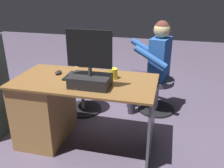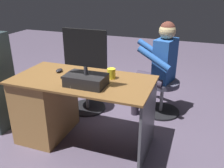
{
  "view_description": "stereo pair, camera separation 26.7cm",
  "coord_description": "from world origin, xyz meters",
  "px_view_note": "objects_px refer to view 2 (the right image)",
  "views": [
    {
      "loc": [
        -0.8,
        2.52,
        1.62
      ],
      "look_at": [
        -0.21,
        0.12,
        0.59
      ],
      "focal_mm": 39.41,
      "sensor_mm": 36.0,
      "label": 1
    },
    {
      "loc": [
        -1.06,
        2.44,
        1.62
      ],
      "look_at": [
        -0.21,
        0.12,
        0.59
      ],
      "focal_mm": 39.41,
      "sensor_mm": 36.0,
      "label": 2
    }
  ],
  "objects_px": {
    "desk": "(53,104)",
    "keyboard": "(87,74)",
    "monitor": "(86,71)",
    "tv_remote": "(66,76)",
    "person": "(159,61)",
    "computer_mouse": "(59,70)",
    "teddy_bear": "(86,67)",
    "visitor_chair": "(162,94)",
    "office_chair_teddy": "(87,91)",
    "cup": "(111,74)"
  },
  "relations": [
    {
      "from": "tv_remote",
      "to": "teddy_bear",
      "type": "relative_size",
      "value": 0.47
    },
    {
      "from": "tv_remote",
      "to": "person",
      "type": "distance_m",
      "value": 1.19
    },
    {
      "from": "cup",
      "to": "tv_remote",
      "type": "relative_size",
      "value": 0.69
    },
    {
      "from": "cup",
      "to": "person",
      "type": "bearing_deg",
      "value": -112.59
    },
    {
      "from": "office_chair_teddy",
      "to": "teddy_bear",
      "type": "distance_m",
      "value": 0.33
    },
    {
      "from": "monitor",
      "to": "person",
      "type": "distance_m",
      "value": 1.16
    },
    {
      "from": "tv_remote",
      "to": "person",
      "type": "xyz_separation_m",
      "value": [
        -0.78,
        -0.9,
        -0.03
      ]
    },
    {
      "from": "keyboard",
      "to": "desk",
      "type": "bearing_deg",
      "value": 16.08
    },
    {
      "from": "monitor",
      "to": "keyboard",
      "type": "distance_m",
      "value": 0.29
    },
    {
      "from": "computer_mouse",
      "to": "cup",
      "type": "relative_size",
      "value": 0.93
    },
    {
      "from": "monitor",
      "to": "cup",
      "type": "distance_m",
      "value": 0.3
    },
    {
      "from": "monitor",
      "to": "person",
      "type": "relative_size",
      "value": 0.43
    },
    {
      "from": "teddy_bear",
      "to": "visitor_chair",
      "type": "distance_m",
      "value": 1.04
    },
    {
      "from": "office_chair_teddy",
      "to": "teddy_bear",
      "type": "relative_size",
      "value": 1.51
    },
    {
      "from": "teddy_bear",
      "to": "visitor_chair",
      "type": "bearing_deg",
      "value": -166.0
    },
    {
      "from": "monitor",
      "to": "tv_remote",
      "type": "relative_size",
      "value": 3.47
    },
    {
      "from": "desk",
      "to": "person",
      "type": "bearing_deg",
      "value": -136.95
    },
    {
      "from": "tv_remote",
      "to": "keyboard",
      "type": "bearing_deg",
      "value": -150.64
    },
    {
      "from": "monitor",
      "to": "teddy_bear",
      "type": "xyz_separation_m",
      "value": [
        0.4,
        -0.82,
        -0.27
      ]
    },
    {
      "from": "keyboard",
      "to": "office_chair_teddy",
      "type": "relative_size",
      "value": 0.87
    },
    {
      "from": "person",
      "to": "cup",
      "type": "bearing_deg",
      "value": 67.41
    },
    {
      "from": "desk",
      "to": "computer_mouse",
      "type": "relative_size",
      "value": 14.63
    },
    {
      "from": "office_chair_teddy",
      "to": "visitor_chair",
      "type": "distance_m",
      "value": 0.99
    },
    {
      "from": "monitor",
      "to": "teddy_bear",
      "type": "relative_size",
      "value": 1.62
    },
    {
      "from": "desk",
      "to": "keyboard",
      "type": "bearing_deg",
      "value": -163.92
    },
    {
      "from": "tv_remote",
      "to": "person",
      "type": "height_order",
      "value": "person"
    },
    {
      "from": "computer_mouse",
      "to": "monitor",
      "type": "bearing_deg",
      "value": 152.01
    },
    {
      "from": "desk",
      "to": "keyboard",
      "type": "xyz_separation_m",
      "value": [
        -0.37,
        -0.11,
        0.35
      ]
    },
    {
      "from": "tv_remote",
      "to": "teddy_bear",
      "type": "xyz_separation_m",
      "value": [
        0.11,
        -0.68,
        -0.14
      ]
    },
    {
      "from": "computer_mouse",
      "to": "teddy_bear",
      "type": "xyz_separation_m",
      "value": [
        -0.03,
        -0.59,
        -0.15
      ]
    },
    {
      "from": "desk",
      "to": "visitor_chair",
      "type": "relative_size",
      "value": 2.85
    },
    {
      "from": "monitor",
      "to": "teddy_bear",
      "type": "distance_m",
      "value": 0.95
    },
    {
      "from": "computer_mouse",
      "to": "teddy_bear",
      "type": "distance_m",
      "value": 0.61
    },
    {
      "from": "tv_remote",
      "to": "visitor_chair",
      "type": "relative_size",
      "value": 0.3
    },
    {
      "from": "tv_remote",
      "to": "person",
      "type": "bearing_deg",
      "value": -130.03
    },
    {
      "from": "computer_mouse",
      "to": "teddy_bear",
      "type": "height_order",
      "value": "teddy_bear"
    },
    {
      "from": "desk",
      "to": "computer_mouse",
      "type": "xyz_separation_m",
      "value": [
        -0.06,
        -0.1,
        0.36
      ]
    },
    {
      "from": "visitor_chair",
      "to": "keyboard",
      "type": "bearing_deg",
      "value": 50.75
    },
    {
      "from": "desk",
      "to": "monitor",
      "type": "relative_size",
      "value": 2.7
    },
    {
      "from": "computer_mouse",
      "to": "desk",
      "type": "bearing_deg",
      "value": 60.46
    },
    {
      "from": "monitor",
      "to": "visitor_chair",
      "type": "height_order",
      "value": "monitor"
    },
    {
      "from": "office_chair_teddy",
      "to": "person",
      "type": "xyz_separation_m",
      "value": [
        -0.89,
        -0.23,
        0.44
      ]
    },
    {
      "from": "tv_remote",
      "to": "monitor",
      "type": "bearing_deg",
      "value": 155.7
    },
    {
      "from": "keyboard",
      "to": "cup",
      "type": "height_order",
      "value": "cup"
    },
    {
      "from": "keyboard",
      "to": "person",
      "type": "bearing_deg",
      "value": -126.75
    },
    {
      "from": "cup",
      "to": "visitor_chair",
      "type": "bearing_deg",
      "value": -116.31
    },
    {
      "from": "cup",
      "to": "teddy_bear",
      "type": "xyz_separation_m",
      "value": [
        0.56,
        -0.57,
        -0.18
      ]
    },
    {
      "from": "cup",
      "to": "office_chair_teddy",
      "type": "distance_m",
      "value": 0.94
    },
    {
      "from": "person",
      "to": "visitor_chair",
      "type": "bearing_deg",
      "value": -165.41
    },
    {
      "from": "person",
      "to": "teddy_bear",
      "type": "bearing_deg",
      "value": 13.95
    }
  ]
}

